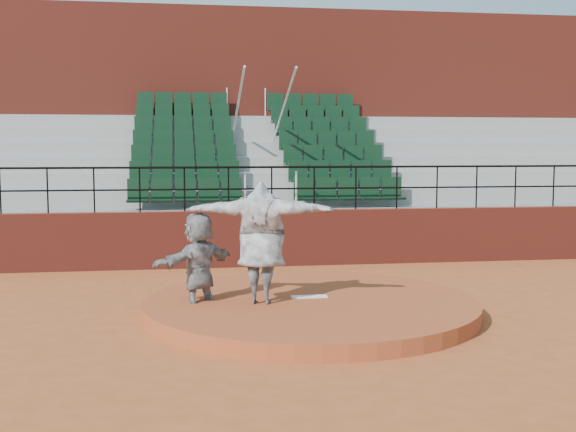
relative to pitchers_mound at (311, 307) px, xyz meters
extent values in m
plane|color=#A84F25|center=(0.00, 0.00, -0.12)|extent=(90.00, 90.00, 0.00)
cylinder|color=#A24624|center=(0.00, 0.00, 0.00)|extent=(5.50, 5.50, 0.25)
cube|color=white|center=(0.00, 0.15, 0.14)|extent=(0.60, 0.15, 0.03)
cube|color=maroon|center=(0.00, 5.00, 0.53)|extent=(24.00, 0.30, 1.30)
cylinder|color=black|center=(0.00, 5.00, 2.17)|extent=(24.00, 0.05, 0.05)
cylinder|color=black|center=(0.00, 5.00, 1.68)|extent=(24.00, 0.04, 0.04)
cylinder|color=black|center=(-6.00, 5.00, 1.67)|extent=(0.04, 0.04, 1.00)
cylinder|color=black|center=(-5.00, 5.00, 1.67)|extent=(0.04, 0.04, 1.00)
cylinder|color=black|center=(-4.00, 5.00, 1.67)|extent=(0.04, 0.04, 1.00)
cylinder|color=black|center=(-3.00, 5.00, 1.67)|extent=(0.04, 0.04, 1.00)
cylinder|color=black|center=(-2.00, 5.00, 1.67)|extent=(0.04, 0.04, 1.00)
cylinder|color=black|center=(-1.00, 5.00, 1.67)|extent=(0.04, 0.04, 1.00)
cylinder|color=black|center=(0.00, 5.00, 1.67)|extent=(0.04, 0.04, 1.00)
cylinder|color=black|center=(1.00, 5.00, 1.67)|extent=(0.04, 0.04, 1.00)
cylinder|color=black|center=(2.00, 5.00, 1.67)|extent=(0.04, 0.04, 1.00)
cylinder|color=black|center=(3.00, 5.00, 1.67)|extent=(0.04, 0.04, 1.00)
cylinder|color=black|center=(4.00, 5.00, 1.67)|extent=(0.04, 0.04, 1.00)
cylinder|color=black|center=(5.00, 5.00, 1.67)|extent=(0.04, 0.04, 1.00)
cylinder|color=black|center=(6.00, 5.00, 1.67)|extent=(0.04, 0.04, 1.00)
cylinder|color=black|center=(7.00, 5.00, 1.67)|extent=(0.04, 0.04, 1.00)
cube|color=gray|center=(0.00, 5.58, 0.53)|extent=(24.00, 0.85, 1.30)
cube|color=black|center=(-1.98, 5.59, 1.54)|extent=(2.75, 0.48, 0.72)
cube|color=black|center=(1.98, 5.59, 1.54)|extent=(2.75, 0.48, 0.72)
cube|color=gray|center=(0.00, 6.43, 0.73)|extent=(24.00, 0.85, 1.70)
cube|color=black|center=(-1.98, 6.44, 1.94)|extent=(2.75, 0.48, 0.72)
cube|color=black|center=(1.98, 6.44, 1.94)|extent=(2.75, 0.48, 0.72)
cube|color=gray|center=(0.00, 7.28, 0.93)|extent=(24.00, 0.85, 2.10)
cube|color=black|center=(-1.98, 7.29, 2.33)|extent=(2.75, 0.48, 0.72)
cube|color=black|center=(1.98, 7.29, 2.33)|extent=(2.75, 0.48, 0.72)
cube|color=gray|center=(0.00, 8.12, 1.12)|extent=(24.00, 0.85, 2.50)
cube|color=black|center=(-1.98, 8.13, 2.73)|extent=(2.75, 0.48, 0.72)
cube|color=black|center=(1.98, 8.13, 2.73)|extent=(2.75, 0.48, 0.72)
cube|color=gray|center=(0.00, 8.97, 1.33)|extent=(24.00, 0.85, 2.90)
cube|color=black|center=(-1.98, 8.98, 3.14)|extent=(2.75, 0.48, 0.72)
cube|color=black|center=(1.98, 8.98, 3.14)|extent=(2.75, 0.48, 0.72)
cube|color=gray|center=(0.00, 9.82, 1.52)|extent=(24.00, 0.85, 3.30)
cube|color=black|center=(-1.98, 9.83, 3.53)|extent=(2.75, 0.48, 0.72)
cube|color=black|center=(1.98, 9.83, 3.53)|extent=(2.75, 0.48, 0.72)
cube|color=gray|center=(0.00, 10.68, 1.73)|extent=(24.00, 0.85, 3.70)
cube|color=black|center=(-1.98, 10.69, 3.94)|extent=(2.75, 0.48, 0.72)
cube|color=black|center=(1.98, 10.69, 3.94)|extent=(2.75, 0.48, 0.72)
cylinder|color=silver|center=(-0.60, 8.12, 3.28)|extent=(0.06, 5.97, 2.46)
cylinder|color=silver|center=(0.60, 8.12, 3.28)|extent=(0.06, 5.97, 2.46)
cube|color=maroon|center=(0.00, 12.60, 3.43)|extent=(24.00, 3.00, 7.10)
imported|color=black|center=(-0.84, -0.13, 1.11)|extent=(2.50, 1.21, 1.96)
imported|color=black|center=(-1.83, 0.15, 0.73)|extent=(1.56, 1.39, 1.72)
camera|label=1|loc=(-2.14, -11.53, 2.62)|focal=45.00mm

